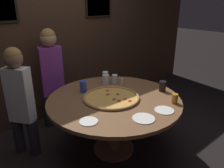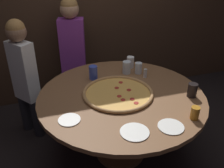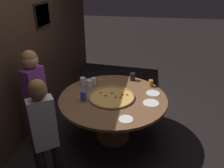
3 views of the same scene
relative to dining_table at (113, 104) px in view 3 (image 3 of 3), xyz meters
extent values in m
plane|color=black|center=(0.00, 0.00, -0.61)|extent=(24.00, 24.00, 0.00)
cube|color=#3D281C|center=(0.00, 1.39, 0.69)|extent=(6.40, 0.06, 2.60)
cube|color=black|center=(0.80, 1.35, 1.14)|extent=(0.52, 0.02, 0.40)
cube|color=#936B5B|center=(0.80, 1.35, 1.14)|extent=(0.46, 0.01, 0.34)
cylinder|color=brown|center=(0.00, 0.00, 0.11)|extent=(1.59, 1.59, 0.04)
cylinder|color=brown|center=(0.00, 0.00, -0.26)|extent=(0.16, 0.16, 0.70)
cylinder|color=brown|center=(0.00, 0.00, -0.59)|extent=(0.52, 0.52, 0.04)
cylinder|color=#E5A84C|center=(-0.03, 0.01, 0.14)|extent=(0.64, 0.64, 0.01)
torus|color=#B27F4C|center=(-0.03, 0.01, 0.15)|extent=(0.68, 0.68, 0.03)
cylinder|color=#A8281E|center=(0.09, 0.03, 0.14)|extent=(0.04, 0.04, 0.00)
cylinder|color=#A8281E|center=(-0.03, -0.12, 0.14)|extent=(0.04, 0.04, 0.00)
cylinder|color=#A8281E|center=(-0.04, -0.05, 0.14)|extent=(0.04, 0.04, 0.00)
cylinder|color=#A8281E|center=(-0.01, 0.11, 0.14)|extent=(0.04, 0.04, 0.00)
cylinder|color=#A8281E|center=(0.06, 0.20, 0.14)|extent=(0.04, 0.04, 0.00)
cylinder|color=#A8281E|center=(0.06, -0.13, 0.14)|extent=(0.04, 0.04, 0.00)
cylinder|color=#A8281E|center=(0.07, -0.20, 0.14)|extent=(0.04, 0.04, 0.00)
cylinder|color=white|center=(0.30, 0.55, 0.19)|extent=(0.08, 0.08, 0.13)
cylinder|color=silver|center=(0.21, 0.41, 0.20)|extent=(0.09, 0.09, 0.14)
cylinder|color=#BC7A23|center=(0.44, -0.54, 0.19)|extent=(0.07, 0.07, 0.11)
cylinder|color=#384CB7|center=(-0.18, 0.39, 0.20)|extent=(0.09, 0.09, 0.15)
cylinder|color=silver|center=(0.33, 0.37, 0.19)|extent=(0.08, 0.08, 0.12)
cylinder|color=black|center=(0.62, -0.23, 0.20)|extent=(0.09, 0.09, 0.13)
cylinder|color=white|center=(-0.54, -0.26, 0.13)|extent=(0.18, 0.18, 0.01)
cylinder|color=white|center=(-0.09, -0.56, 0.13)|extent=(0.23, 0.23, 0.01)
cylinder|color=white|center=(0.20, -0.58, 0.13)|extent=(0.21, 0.21, 0.01)
cylinder|color=silver|center=(0.36, 0.26, 0.17)|extent=(0.04, 0.04, 0.08)
cylinder|color=#B7B7BC|center=(0.36, 0.26, 0.22)|extent=(0.04, 0.04, 0.01)
cylinder|color=#232328|center=(-0.82, 0.58, -0.37)|extent=(0.18, 0.18, 0.47)
cylinder|color=#232328|center=(-0.94, 0.75, -0.37)|extent=(0.18, 0.18, 0.47)
cube|color=white|center=(-0.88, 0.67, 0.19)|extent=(0.29, 0.32, 0.66)
sphere|color=#8C664C|center=(-0.88, 0.67, 0.62)|extent=(0.20, 0.20, 0.20)
sphere|color=#9E703D|center=(-0.88, 0.67, 0.66)|extent=(0.19, 0.19, 0.19)
cylinder|color=#232328|center=(-0.17, 1.04, -0.35)|extent=(0.17, 0.17, 0.51)
cylinder|color=#232328|center=(-0.39, 1.10, -0.35)|extent=(0.17, 0.17, 0.51)
cube|color=purple|center=(-0.28, 1.07, 0.26)|extent=(0.34, 0.24, 0.72)
sphere|color=tan|center=(-0.28, 1.07, 0.73)|extent=(0.22, 0.22, 0.22)
sphere|color=#9E703D|center=(-0.28, 1.07, 0.77)|extent=(0.20, 0.20, 0.20)
camera|label=1|loc=(-1.53, -1.80, 1.23)|focal=35.00mm
camera|label=2|loc=(-0.70, -1.91, 1.36)|focal=40.00mm
camera|label=3|loc=(-2.77, -0.47, 1.71)|focal=35.00mm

